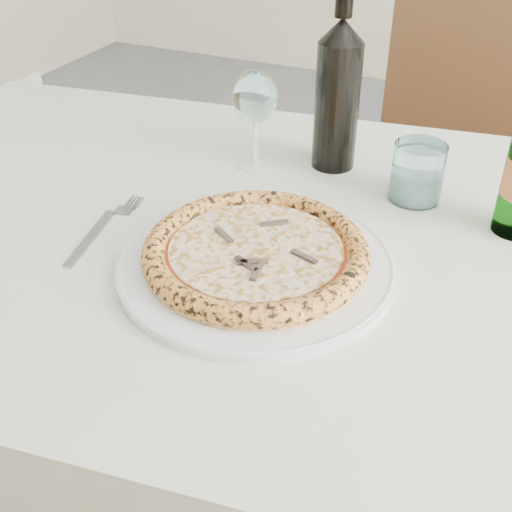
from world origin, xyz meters
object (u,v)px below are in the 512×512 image
Objects in this scene: pizza at (256,252)px; wine_glass at (255,100)px; plate at (256,263)px; wine_bottle at (338,93)px; dining_table at (283,278)px; tumbler at (417,176)px; chair_far at (432,167)px.

pizza is 1.81× the size of wine_glass.
wine_bottle is (-0.01, 0.34, 0.12)m from plate.
plate is (-0.00, -0.10, 0.09)m from dining_table.
pizza is at bearing -118.06° from tumbler.
plate reaches higher than dining_table.
dining_table is 18.00× the size of tumbler.
pizza is (-0.09, -0.87, 0.25)m from chair_far.
wine_glass is at bearing -110.33° from chair_far.
tumbler is (0.15, 0.28, 0.03)m from plate.
wine_bottle is (0.12, 0.06, 0.01)m from wine_glass.
pizza is 0.31m from tumbler.
wine_bottle is at bearing -100.39° from chair_far.
dining_table is 0.78m from chair_far.
pizza is 3.29× the size of tumbler.
chair_far reaches higher than pizza.
tumbler reaches higher than dining_table.
wine_glass is 0.13m from wine_bottle.
tumbler is 0.19m from wine_bottle.
dining_table is 5.47× the size of pizza.
wine_glass is (-0.22, -0.59, 0.34)m from chair_far.
plate is 0.33m from wine_glass.
dining_table is 0.14m from plate.
chair_far is (0.09, 0.77, -0.14)m from dining_table.
dining_table is 0.15m from pizza.
pizza is 0.35m from wine_bottle.
wine_glass is (-0.13, 0.28, 0.09)m from pizza.
chair_far is 10.25× the size of tumbler.
wine_glass is 1.82× the size of tumbler.
dining_table is 0.30m from wine_glass.
wine_bottle reaches higher than pizza.
wine_bottle reaches higher than plate.
dining_table is 0.32m from wine_bottle.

